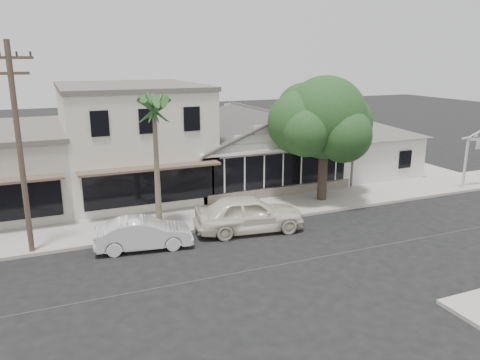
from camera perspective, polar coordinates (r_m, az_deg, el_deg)
name	(u,v)px	position (r m, az deg, el deg)	size (l,w,h in m)	color
ground	(270,267)	(19.52, 3.74, -10.51)	(140.00, 140.00, 0.00)	black
sidewalk_north	(56,237)	(23.95, -21.57, -6.47)	(90.00, 3.50, 0.15)	#9E9991
corner_shop	(255,144)	(31.58, 1.81, 4.35)	(10.40, 8.60, 5.10)	silver
side_cottage	(363,154)	(35.19, 14.72, 3.10)	(6.00, 6.00, 3.00)	silver
row_building_near	(132,141)	(30.09, -13.05, 4.68)	(8.00, 10.00, 6.50)	silver
utility_pole	(19,146)	(21.25, -25.31, 3.77)	(1.80, 0.24, 9.00)	brown
car_0	(249,213)	(22.92, 1.11, -4.10)	(2.15, 5.35, 1.82)	silver
car_1	(143,233)	(21.41, -11.69, -6.40)	(1.50, 4.29, 1.41)	silver
shade_tree	(322,120)	(27.38, 9.98, 7.24)	(6.63, 6.00, 7.36)	#453329
palm_east	(154,109)	(22.12, -10.44, 8.56)	(2.55, 2.55, 7.04)	#726651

